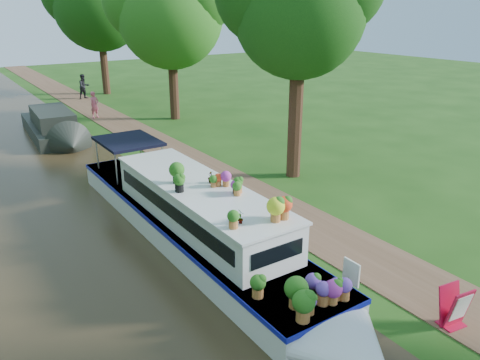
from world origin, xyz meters
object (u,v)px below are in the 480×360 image
(plant_boat, at_px, (200,219))
(pedestrian_dark, at_px, (84,86))
(second_boat, at_px, (53,127))
(pedestrian_pink, at_px, (94,105))
(sandwich_board, at_px, (455,308))

(plant_boat, height_order, pedestrian_dark, plant_boat)
(plant_boat, bearing_deg, second_boat, 91.96)
(pedestrian_dark, bearing_deg, pedestrian_pink, -116.69)
(pedestrian_pink, height_order, pedestrian_dark, pedestrian_dark)
(pedestrian_pink, bearing_deg, pedestrian_dark, 56.01)
(sandwich_board, bearing_deg, pedestrian_dark, 95.61)
(pedestrian_dark, bearing_deg, sandwich_board, -107.82)
(sandwich_board, relative_size, pedestrian_pink, 0.57)
(sandwich_board, xyz_separation_m, pedestrian_pink, (0.05, 24.09, 0.39))
(sandwich_board, height_order, pedestrian_dark, pedestrian_dark)
(pedestrian_pink, xyz_separation_m, pedestrian_dark, (1.40, 6.85, 0.09))
(second_boat, relative_size, pedestrian_pink, 4.80)
(plant_boat, bearing_deg, sandwich_board, -66.00)
(second_boat, height_order, pedestrian_dark, pedestrian_dark)
(second_boat, bearing_deg, pedestrian_dark, 69.24)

